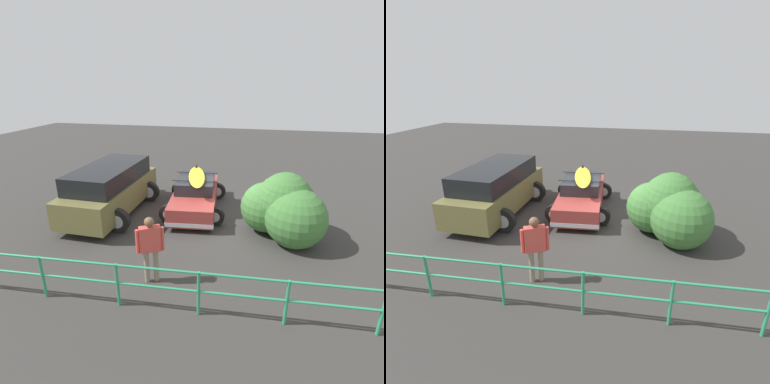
{
  "view_description": "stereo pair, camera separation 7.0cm",
  "coord_description": "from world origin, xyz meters",
  "views": [
    {
      "loc": [
        -1.42,
        9.77,
        4.75
      ],
      "look_at": [
        0.75,
        -0.13,
        0.95
      ],
      "focal_mm": 28.0,
      "sensor_mm": 36.0,
      "label": 1
    },
    {
      "loc": [
        -1.49,
        9.76,
        4.75
      ],
      "look_at": [
        0.75,
        -0.13,
        0.95
      ],
      "focal_mm": 28.0,
      "sensor_mm": 36.0,
      "label": 2
    }
  ],
  "objects": [
    {
      "name": "ground_plane",
      "position": [
        0.0,
        0.0,
        -0.01
      ],
      "size": [
        44.0,
        44.0,
        0.02
      ],
      "primitive_type": "cube",
      "color": "#383533",
      "rests_on": "ground"
    },
    {
      "name": "sedan_car",
      "position": [
        0.75,
        -0.76,
        0.62
      ],
      "size": [
        2.53,
        4.21,
        1.54
      ],
      "color": "#9E3833",
      "rests_on": "ground"
    },
    {
      "name": "suv_car",
      "position": [
        3.77,
        0.18,
        0.96
      ],
      "size": [
        2.78,
        4.9,
        1.85
      ],
      "color": "brown",
      "rests_on": "ground"
    },
    {
      "name": "person_bystander",
      "position": [
        0.91,
        3.84,
        1.06
      ],
      "size": [
        0.62,
        0.4,
        1.76
      ],
      "color": "gray",
      "rests_on": "ground"
    },
    {
      "name": "railing_fence",
      "position": [
        1.34,
        4.82,
        0.72
      ],
      "size": [
        10.82,
        0.69,
        1.08
      ],
      "color": "#2D9366",
      "rests_on": "ground"
    },
    {
      "name": "bush_near_left",
      "position": [
        -2.34,
        0.71,
        0.98
      ],
      "size": [
        2.6,
        2.52,
        2.18
      ],
      "color": "brown",
      "rests_on": "ground"
    }
  ]
}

